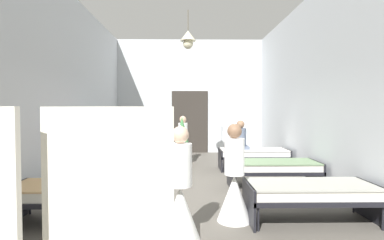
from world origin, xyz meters
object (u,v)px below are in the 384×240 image
object	(u,v)px
patient_seated_secondary	(99,164)
bed_left_row_1	(110,168)
nurse_near_aisle	(183,145)
nurse_mid_aisle	(234,186)
nurse_far_aisle	(180,199)
bed_right_row_0	(310,192)
bed_left_row_2	(128,154)
potted_plant	(182,138)
bed_right_row_2	(253,154)
patient_seated_primary	(240,138)
bed_right_row_1	(273,167)
bed_left_row_0	(76,193)

from	to	relation	value
patient_seated_secondary	bed_left_row_1	bearing A→B (deg)	100.41
bed_left_row_1	nurse_near_aisle	world-z (taller)	nurse_near_aisle
nurse_mid_aisle	nurse_far_aisle	bearing A→B (deg)	156.77
nurse_near_aisle	nurse_mid_aisle	size ratio (longest dim) A/B	1.00
bed_right_row_0	bed_left_row_2	xyz separation A→B (m)	(-3.51, 3.80, 0.00)
nurse_near_aisle	potted_plant	bearing A→B (deg)	73.45
bed_right_row_2	nurse_near_aisle	size ratio (longest dim) A/B	1.28
bed_left_row_1	nurse_mid_aisle	world-z (taller)	nurse_mid_aisle
bed_left_row_2	bed_right_row_0	bearing A→B (deg)	-47.26
bed_right_row_2	nurse_far_aisle	bearing A→B (deg)	-113.75
potted_plant	patient_seated_primary	bearing A→B (deg)	-25.19
patient_seated_primary	bed_right_row_1	bearing A→B (deg)	-79.99
bed_right_row_1	nurse_far_aisle	xyz separation A→B (m)	(-1.94, -2.51, 0.09)
bed_left_row_2	nurse_far_aisle	bearing A→B (deg)	-70.39
nurse_mid_aisle	bed_left_row_1	bearing A→B (deg)	79.71
nurse_near_aisle	bed_left_row_0	bearing A→B (deg)	59.52
bed_left_row_0	bed_right_row_0	bearing A→B (deg)	0.00
bed_right_row_2	patient_seated_primary	distance (m)	0.56
bed_right_row_2	patient_seated_secondary	world-z (taller)	patient_seated_secondary
bed_left_row_0	nurse_mid_aisle	distance (m)	2.37
nurse_near_aisle	bed_right_row_1	bearing A→B (deg)	107.69
bed_right_row_0	patient_seated_secondary	bearing A→B (deg)	-179.92
bed_left_row_0	bed_left_row_2	xyz separation A→B (m)	(0.00, 3.80, 0.00)
bed_right_row_1	bed_right_row_0	bearing A→B (deg)	-90.00
patient_seated_primary	nurse_far_aisle	bearing A→B (deg)	-109.49
bed_left_row_0	patient_seated_secondary	world-z (taller)	patient_seated_secondary
bed_right_row_1	nurse_near_aisle	xyz separation A→B (m)	(-1.99, 3.23, 0.09)
bed_left_row_2	nurse_far_aisle	xyz separation A→B (m)	(1.57, -4.41, 0.09)
nurse_near_aisle	bed_right_row_2	bearing A→B (deg)	132.30
bed_left_row_0	nurse_far_aisle	world-z (taller)	nurse_far_aisle
bed_right_row_1	nurse_mid_aisle	bearing A→B (deg)	-121.46
patient_seated_secondary	nurse_far_aisle	bearing A→B (deg)	-26.37
patient_seated_primary	potted_plant	world-z (taller)	potted_plant
nurse_near_aisle	nurse_mid_aisle	world-z (taller)	same
bed_right_row_0	bed_right_row_2	world-z (taller)	same
bed_right_row_0	nurse_near_aisle	world-z (taller)	nurse_near_aisle
bed_right_row_0	bed_right_row_2	xyz separation A→B (m)	(0.00, 3.80, 0.00)
bed_left_row_0	bed_right_row_2	xyz separation A→B (m)	(3.51, 3.80, 0.00)
bed_left_row_0	patient_seated_secondary	xyz separation A→B (m)	(0.35, -0.00, 0.43)
bed_left_row_0	potted_plant	bearing A→B (deg)	72.21
bed_right_row_0	bed_right_row_2	size ratio (longest dim) A/B	1.00
nurse_mid_aisle	patient_seated_primary	size ratio (longest dim) A/B	1.86
potted_plant	bed_left_row_2	bearing A→B (deg)	-149.94
bed_right_row_0	patient_seated_primary	world-z (taller)	patient_seated_primary
nurse_near_aisle	nurse_mid_aisle	bearing A→B (deg)	85.48
bed_left_row_0	nurse_far_aisle	bearing A→B (deg)	-21.21
bed_left_row_0	patient_seated_secondary	distance (m)	0.55
bed_right_row_2	patient_seated_primary	world-z (taller)	patient_seated_primary
bed_right_row_2	nurse_near_aisle	distance (m)	2.40
nurse_near_aisle	potted_plant	world-z (taller)	nurse_near_aisle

